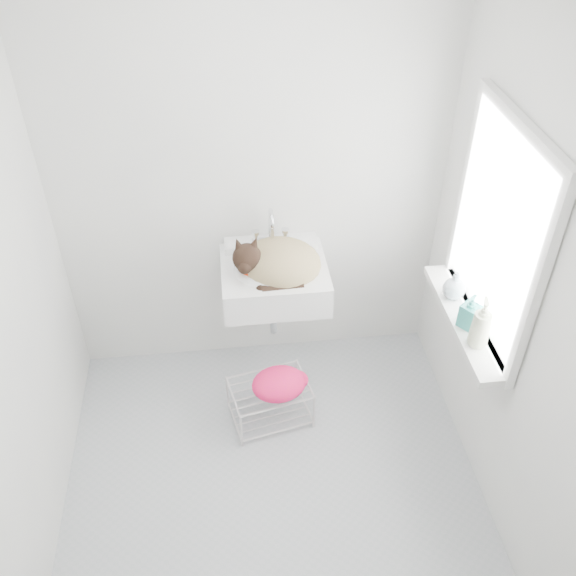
{
  "coord_description": "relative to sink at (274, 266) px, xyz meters",
  "views": [
    {
      "loc": [
        -0.15,
        -2.07,
        2.95
      ],
      "look_at": [
        0.15,
        0.5,
        0.88
      ],
      "focal_mm": 39.43,
      "sensor_mm": 36.0,
      "label": 1
    }
  ],
  "objects": [
    {
      "name": "window_glass",
      "position": [
        0.99,
        -0.54,
        0.5
      ],
      "size": [
        0.01,
        0.8,
        1.0
      ],
      "primitive_type": "cube",
      "color": "white",
      "rests_on": "right_wall"
    },
    {
      "name": "cat",
      "position": [
        0.01,
        -0.02,
        0.04
      ],
      "size": [
        0.52,
        0.45,
        0.3
      ],
      "rotation": [
        0.0,
        0.0,
        -0.22
      ],
      "color": "tan",
      "rests_on": "sink"
    },
    {
      "name": "right_wall",
      "position": [
        1.0,
        -0.74,
        0.4
      ],
      "size": [
        0.02,
        2.0,
        2.5
      ],
      "primitive_type": "cube",
      "color": "white",
      "rests_on": "ground"
    },
    {
      "name": "floor",
      "position": [
        -0.1,
        -0.74,
        -0.85
      ],
      "size": [
        2.2,
        2.0,
        0.02
      ],
      "primitive_type": "cube",
      "color": "#A0A6AA",
      "rests_on": "ground"
    },
    {
      "name": "bottle_b",
      "position": [
        0.9,
        -0.6,
        0.0
      ],
      "size": [
        0.12,
        0.12,
        0.19
      ],
      "primitive_type": "imported",
      "rotation": [
        0.0,
        0.0,
        5.35
      ],
      "color": "teal",
      "rests_on": "windowsill"
    },
    {
      "name": "towel",
      "position": [
        -0.02,
        -0.4,
        -0.56
      ],
      "size": [
        0.34,
        0.27,
        0.13
      ],
      "primitive_type": "ellipsoid",
      "rotation": [
        0.0,
        0.0,
        0.18
      ],
      "color": "#F43524",
      "rests_on": "wire_rack"
    },
    {
      "name": "faucet",
      "position": [
        0.0,
        0.18,
        0.14
      ],
      "size": [
        0.21,
        0.15,
        0.21
      ],
      "primitive_type": null,
      "color": "silver",
      "rests_on": "sink"
    },
    {
      "name": "sink",
      "position": [
        0.0,
        0.0,
        0.0
      ],
      "size": [
        0.59,
        0.52,
        0.24
      ],
      "primitive_type": "cube",
      "color": "white",
      "rests_on": "back_wall"
    },
    {
      "name": "back_wall",
      "position": [
        -0.1,
        0.26,
        0.4
      ],
      "size": [
        2.2,
        0.02,
        2.5
      ],
      "primitive_type": "cube",
      "color": "white",
      "rests_on": "ground"
    },
    {
      "name": "windowsill",
      "position": [
        0.91,
        -0.54,
        -0.02
      ],
      "size": [
        0.16,
        0.88,
        0.04
      ],
      "primitive_type": "cube",
      "color": "white",
      "rests_on": "right_wall"
    },
    {
      "name": "bottle_a",
      "position": [
        0.9,
        -0.73,
        0.0
      ],
      "size": [
        0.11,
        0.11,
        0.22
      ],
      "primitive_type": "imported",
      "rotation": [
        0.0,
        0.0,
        2.84
      ],
      "color": "beige",
      "rests_on": "windowsill"
    },
    {
      "name": "wire_rack",
      "position": [
        -0.07,
        -0.35,
        -0.7
      ],
      "size": [
        0.49,
        0.39,
        0.26
      ],
      "primitive_type": "cube",
      "rotation": [
        0.0,
        0.0,
        0.21
      ],
      "color": "silver",
      "rests_on": "floor"
    },
    {
      "name": "window_frame",
      "position": [
        0.97,
        -0.54,
        0.5
      ],
      "size": [
        0.04,
        0.9,
        1.1
      ],
      "primitive_type": "cube",
      "color": "white",
      "rests_on": "right_wall"
    },
    {
      "name": "bottle_c",
      "position": [
        0.9,
        -0.37,
        0.0
      ],
      "size": [
        0.15,
        0.15,
        0.15
      ],
      "primitive_type": "imported",
      "rotation": [
        0.0,
        0.0,
        3.44
      ],
      "color": "silver",
      "rests_on": "windowsill"
    }
  ]
}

